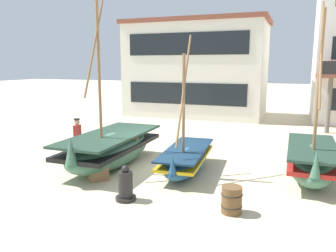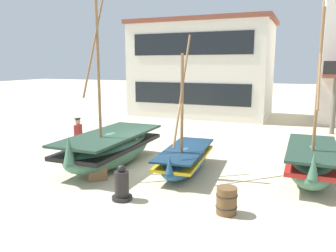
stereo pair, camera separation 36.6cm
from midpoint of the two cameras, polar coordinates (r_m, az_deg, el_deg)
ground_plane at (r=12.40m, az=-2.52°, el=-7.16°), size 120.00×120.00×0.00m
fishing_boat_near_left at (r=11.85m, az=2.22°, el=-5.57°), size 1.62×3.93×4.74m
fishing_boat_centre_large at (r=12.66m, az=-10.57°, el=-3.74°), size 2.04×5.01×7.16m
fishing_boat_far_right at (r=11.97m, az=22.40°, el=-5.44°), size 1.54×4.19×5.71m
fisherman_by_hull at (r=13.66m, az=-15.82°, el=-2.28°), size 0.32×0.41×1.68m
capstan_winch at (r=9.58m, az=-8.33°, el=-10.07°), size 0.58×0.58×1.00m
wooden_barrel at (r=8.85m, az=9.56°, el=-12.27°), size 0.56×0.56×0.70m
cargo_crate at (r=11.43m, az=-12.77°, el=-7.64°), size 0.84×0.84×0.50m
harbor_building_main at (r=25.18m, az=4.44°, el=9.69°), size 10.18×5.38×6.86m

